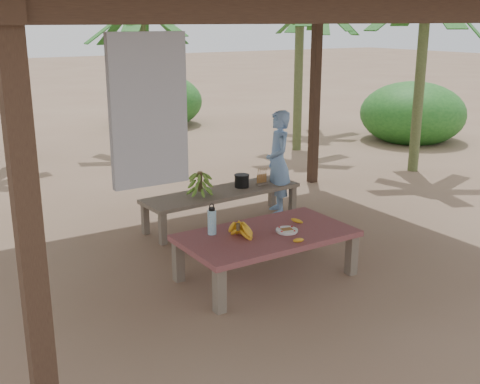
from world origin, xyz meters
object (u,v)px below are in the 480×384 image
work_table (266,239)px  water_flask (212,221)px  ripe_banana_bunch (238,230)px  plate (287,231)px  bench (222,195)px  woman (278,163)px  cooking_pot (242,181)px

work_table → water_flask: 0.60m
ripe_banana_bunch → water_flask: size_ratio=0.88×
work_table → plate: bearing=-27.3°
ripe_banana_bunch → bench: bearing=64.4°
woman → cooking_pot: bearing=-72.2°
woman → plate: bearing=-11.2°
plate → woman: bearing=57.0°
ripe_banana_bunch → water_flask: 0.30m
ripe_banana_bunch → cooking_pot: size_ratio=1.49×
cooking_pot → plate: bearing=-108.5°
bench → cooking_pot: cooking_pot is taller
bench → water_flask: water_flask is taller
ripe_banana_bunch → cooking_pot: 2.13m
plate → work_table: bearing=153.2°
bench → woman: bearing=-3.9°
plate → cooking_pot: 2.00m
bench → cooking_pot: 0.36m
plate → woman: woman is taller
ripe_banana_bunch → woman: (1.74, 1.75, 0.14)m
cooking_pot → ripe_banana_bunch: bearing=-123.1°
bench → woman: size_ratio=1.54×
work_table → bench: 1.83m
plate → cooking_pot: bearing=71.5°
work_table → ripe_banana_bunch: bearing=176.8°
water_flask → cooking_pot: bearing=49.2°
work_table → plate: plate is taller
bench → work_table: bearing=-109.6°
ripe_banana_bunch → plate: size_ratio=1.25×
plate → water_flask: bearing=152.1°
bench → cooking_pot: (0.33, 0.04, 0.14)m
work_table → bench: bearing=73.6°
ripe_banana_bunch → cooking_pot: bearing=56.9°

